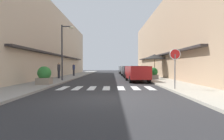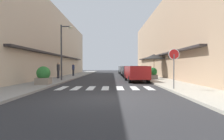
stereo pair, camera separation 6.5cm
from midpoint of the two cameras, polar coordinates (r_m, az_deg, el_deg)
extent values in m
plane|color=#2B2B2D|center=(24.34, -0.91, -2.25)|extent=(87.96, 87.96, 0.00)
cube|color=gray|center=(24.95, -12.75, -2.06)|extent=(2.77, 55.98, 0.12)
cube|color=#ADA899|center=(24.79, 11.00, -2.07)|extent=(2.77, 55.98, 0.12)
cube|color=#C6B299|center=(27.15, -20.41, 7.33)|extent=(5.00, 37.99, 8.80)
cube|color=#332D2D|center=(26.19, -14.72, 4.08)|extent=(0.50, 26.59, 0.16)
cube|color=tan|center=(26.92, 18.85, 8.07)|extent=(5.00, 37.99, 9.43)
cube|color=#332D2D|center=(26.00, 13.07, 4.11)|extent=(0.50, 26.59, 0.16)
cube|color=silver|center=(12.83, -14.70, -5.32)|extent=(0.45, 2.20, 0.01)
cube|color=silver|center=(12.62, -10.51, -5.40)|extent=(0.45, 2.20, 0.01)
cube|color=silver|center=(12.48, -6.20, -5.46)|extent=(0.45, 2.20, 0.01)
cube|color=silver|center=(12.42, -1.82, -5.49)|extent=(0.45, 2.20, 0.01)
cube|color=silver|center=(12.42, 2.59, -5.49)|extent=(0.45, 2.20, 0.01)
cube|color=silver|center=(12.50, 6.96, -5.46)|extent=(0.45, 2.20, 0.01)
cube|color=silver|center=(12.65, 11.26, -5.39)|extent=(0.45, 2.20, 0.01)
cube|color=maroon|center=(17.62, 7.47, -0.67)|extent=(1.93, 4.43, 1.13)
cube|color=black|center=(17.40, 7.57, 0.31)|extent=(1.57, 2.50, 0.56)
cylinder|color=black|center=(18.96, 4.36, -2.25)|extent=(0.25, 0.65, 0.64)
cylinder|color=black|center=(19.21, 9.08, -2.22)|extent=(0.25, 0.65, 0.64)
cylinder|color=black|center=(16.11, 5.55, -2.85)|extent=(0.25, 0.65, 0.64)
cylinder|color=black|center=(16.40, 11.07, -2.80)|extent=(0.25, 0.65, 0.64)
cube|color=black|center=(23.87, 5.51, -0.20)|extent=(1.77, 4.17, 1.13)
cube|color=black|center=(23.66, 5.56, 0.53)|extent=(1.48, 2.34, 0.56)
cylinder|color=black|center=(25.20, 3.43, -1.41)|extent=(0.22, 0.64, 0.64)
cylinder|color=black|center=(25.34, 7.02, -1.40)|extent=(0.22, 0.64, 0.64)
cylinder|color=black|center=(22.46, 3.81, -1.72)|extent=(0.22, 0.64, 0.64)
cylinder|color=black|center=(22.61, 7.84, -1.71)|extent=(0.22, 0.64, 0.64)
cube|color=silver|center=(29.70, 4.43, 0.07)|extent=(1.90, 4.24, 1.13)
cube|color=black|center=(29.49, 4.47, 0.65)|extent=(1.55, 2.39, 0.56)
cylinder|color=black|center=(31.08, 2.86, -0.92)|extent=(0.24, 0.65, 0.64)
cylinder|color=black|center=(31.14, 5.79, -0.92)|extent=(0.24, 0.65, 0.64)
cylinder|color=black|center=(28.32, 2.94, -1.13)|extent=(0.24, 0.65, 0.64)
cylinder|color=black|center=(28.38, 6.15, -1.13)|extent=(0.24, 0.65, 0.64)
cube|color=#4C5156|center=(36.05, 3.66, 0.26)|extent=(1.93, 4.12, 1.13)
cube|color=black|center=(35.84, 3.68, 0.74)|extent=(1.57, 2.33, 0.56)
cylinder|color=black|center=(37.32, 2.22, -0.58)|extent=(0.25, 0.65, 0.64)
cylinder|color=black|center=(37.48, 4.64, -0.57)|extent=(0.25, 0.65, 0.64)
cylinder|color=black|center=(34.65, 2.59, -0.71)|extent=(0.25, 0.65, 0.64)
cylinder|color=black|center=(34.83, 5.19, -0.70)|extent=(0.25, 0.65, 0.64)
cylinder|color=slate|center=(11.62, 18.39, -0.43)|extent=(0.07, 0.07, 2.03)
cylinder|color=red|center=(11.63, 18.42, 4.56)|extent=(0.64, 0.03, 0.64)
torus|color=white|center=(11.63, 18.42, 4.56)|extent=(0.65, 0.05, 0.65)
cylinder|color=#38383D|center=(18.48, -14.97, 5.12)|extent=(0.14, 0.14, 5.23)
cylinder|color=#38383D|center=(18.70, -13.65, 12.70)|extent=(0.90, 0.10, 0.10)
ellipsoid|color=beige|center=(18.58, -12.26, 12.46)|extent=(0.44, 0.28, 0.20)
cylinder|color=#262626|center=(22.77, 12.68, -2.13)|extent=(0.48, 0.48, 0.06)
cylinder|color=#4C3823|center=(22.74, 12.70, 0.89)|extent=(0.06, 0.06, 2.46)
cone|color=black|center=(22.76, 12.71, 3.99)|extent=(2.57, 2.57, 0.55)
cube|color=gray|center=(14.75, -19.90, -3.14)|extent=(0.98, 0.98, 0.47)
sphere|color=#2D7533|center=(14.72, -19.91, -0.88)|extent=(0.99, 0.99, 0.99)
cube|color=slate|center=(19.81, 12.35, -2.06)|extent=(0.86, 0.86, 0.45)
sphere|color=#195623|center=(19.79, 12.36, -0.53)|extent=(0.88, 0.88, 0.88)
cube|color=slate|center=(26.08, 11.32, -1.24)|extent=(0.74, 0.74, 0.49)
sphere|color=#195623|center=(26.06, 11.32, -0.17)|extent=(0.69, 0.69, 0.69)
cylinder|color=#282B33|center=(21.60, -15.85, -1.28)|extent=(0.26, 0.26, 0.85)
cylinder|color=#333338|center=(21.58, -15.86, 0.74)|extent=(0.34, 0.34, 0.67)
sphere|color=tan|center=(21.59, -15.87, 1.94)|extent=(0.23, 0.23, 0.23)
cylinder|color=#282B33|center=(26.77, -11.56, -0.80)|extent=(0.26, 0.26, 0.84)
cylinder|color=navy|center=(26.75, -11.56, 0.82)|extent=(0.34, 0.34, 0.67)
sphere|color=tan|center=(26.75, -11.57, 1.78)|extent=(0.23, 0.23, 0.23)
camera|label=1|loc=(0.03, -90.10, 0.00)|focal=30.19mm
camera|label=2|loc=(0.03, 89.90, 0.00)|focal=30.19mm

